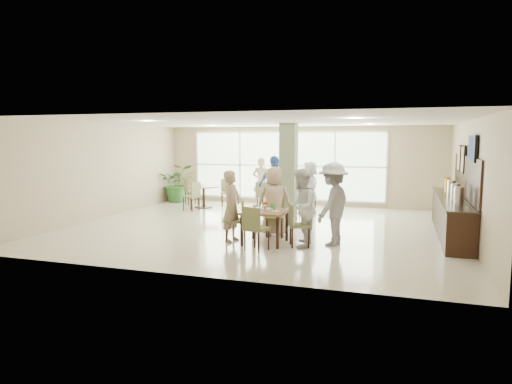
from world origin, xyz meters
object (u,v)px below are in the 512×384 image
(buffet_counter, at_px, (452,213))
(adult_b, at_px, (310,188))
(adult_standing, at_px, (261,182))
(round_table_left, at_px, (204,191))
(teen_standing, at_px, (333,204))
(teen_far, at_px, (274,201))
(potted_plant, at_px, (178,183))
(teen_right, at_px, (301,208))
(round_table_right, at_px, (284,196))
(main_table, at_px, (265,215))
(teen_left, at_px, (232,206))
(adult_a, at_px, (274,186))

(buffet_counter, relative_size, adult_b, 2.81)
(adult_standing, bearing_deg, buffet_counter, 146.45)
(round_table_left, distance_m, teen_standing, 6.61)
(teen_far, relative_size, teen_standing, 0.92)
(potted_plant, bearing_deg, teen_right, -43.50)
(round_table_right, xyz_separation_m, teen_standing, (2.13, -3.93, 0.36))
(main_table, distance_m, round_table_left, 5.81)
(potted_plant, relative_size, teen_standing, 0.77)
(round_table_left, xyz_separation_m, teen_standing, (5.06, -4.24, 0.36))
(round_table_left, relative_size, teen_far, 0.63)
(round_table_right, distance_m, teen_right, 4.57)
(main_table, height_order, potted_plant, potted_plant)
(teen_left, relative_size, teen_standing, 0.89)
(round_table_right, height_order, teen_far, teen_far)
(teen_left, distance_m, adult_b, 4.35)
(round_table_left, height_order, teen_far, teen_far)
(buffet_counter, distance_m, teen_standing, 3.28)
(teen_far, distance_m, adult_a, 2.73)
(round_table_right, bearing_deg, round_table_left, 174.03)
(adult_b, bearing_deg, buffet_counter, 74.06)
(potted_plant, relative_size, adult_a, 0.77)
(round_table_right, relative_size, teen_left, 0.64)
(teen_left, bearing_deg, adult_b, -4.45)
(round_table_right, height_order, adult_a, adult_a)
(main_table, distance_m, teen_right, 0.86)
(potted_plant, relative_size, teen_right, 0.82)
(teen_left, relative_size, teen_far, 0.97)
(buffet_counter, height_order, teen_standing, buffet_counter)
(buffet_counter, xyz_separation_m, adult_b, (-3.93, 1.97, 0.28))
(adult_b, bearing_deg, teen_left, -2.26)
(teen_standing, xyz_separation_m, adult_a, (-2.24, 3.16, 0.01))
(adult_a, distance_m, adult_standing, 2.26)
(teen_far, bearing_deg, round_table_left, -67.44)
(round_table_right, bearing_deg, buffet_counter, -22.85)
(teen_far, relative_size, adult_standing, 0.99)
(main_table, distance_m, teen_standing, 1.53)
(teen_left, distance_m, teen_far, 1.17)
(potted_plant, bearing_deg, adult_standing, -0.94)
(main_table, distance_m, round_table_right, 4.31)
(round_table_right, bearing_deg, main_table, -81.19)
(main_table, bearing_deg, round_table_right, 98.81)
(main_table, height_order, teen_standing, teen_standing)
(main_table, xyz_separation_m, teen_right, (0.83, -0.06, 0.20))
(teen_far, bearing_deg, adult_standing, -90.44)
(buffet_counter, bearing_deg, potted_plant, 160.24)
(buffet_counter, distance_m, adult_a, 5.04)
(teen_far, xyz_separation_m, teen_right, (0.86, -0.92, 0.01))
(buffet_counter, distance_m, adult_b, 4.41)
(main_table, bearing_deg, teen_standing, 12.52)
(main_table, xyz_separation_m, buffet_counter, (4.11, 2.25, -0.11))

